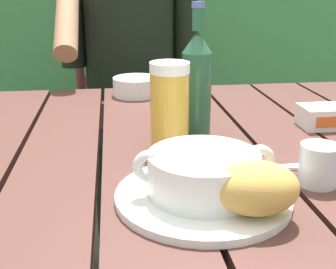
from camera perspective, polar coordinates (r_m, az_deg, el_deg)
The scene contains 12 objects.
dining_table at distance 0.92m, azimuth -3.71°, elevation -6.12°, with size 1.38×0.98×0.76m.
chair_near_diner at distance 1.85m, azimuth -4.95°, elevation 1.20°, with size 0.44×0.41×1.05m.
person_eating at distance 1.60m, azimuth -4.95°, elevation 7.11°, with size 0.48×0.47×1.25m.
serving_plate at distance 0.66m, azimuth 4.54°, elevation -7.96°, with size 0.26×0.26×0.01m.
soup_bowl at distance 0.64m, azimuth 4.63°, elevation -4.91°, with size 0.21×0.16×0.07m.
bread_roll at distance 0.60m, azimuth 11.44°, elevation -6.85°, with size 0.12×0.09×0.07m.
beer_glass at distance 0.82m, azimuth 0.20°, elevation 3.57°, with size 0.07×0.07×0.17m.
beer_bottle at distance 0.90m, azimuth 3.74°, elevation 6.77°, with size 0.06×0.06×0.27m.
water_glass_small at distance 0.73m, azimuth 19.03°, elevation -3.74°, with size 0.06×0.06×0.07m.
butter_tub at distance 1.04m, azimuth 19.65°, elevation 2.21°, with size 0.10×0.08×0.05m.
table_knife at distance 0.77m, azimuth 12.84°, elevation -4.31°, with size 0.15×0.03×0.01m.
diner_bowl at distance 1.26m, azimuth -4.16°, elevation 6.28°, with size 0.13×0.13×0.05m.
Camera 1 is at (-0.05, -0.83, 1.07)m, focal length 46.79 mm.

